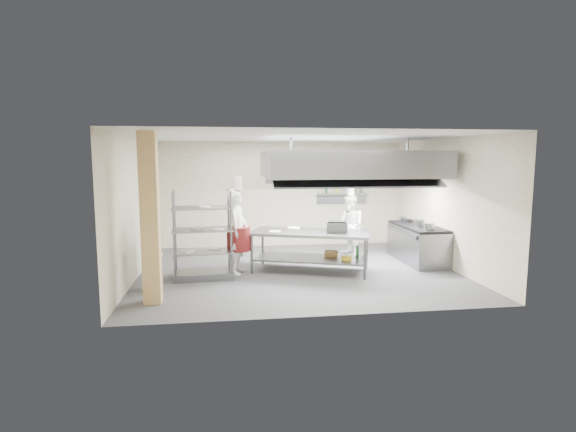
{
  "coord_description": "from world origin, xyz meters",
  "views": [
    {
      "loc": [
        -1.61,
        -9.85,
        2.54
      ],
      "look_at": [
        -0.19,
        0.2,
        1.23
      ],
      "focal_mm": 28.0,
      "sensor_mm": 36.0,
      "label": 1
    }
  ],
  "objects": [
    {
      "name": "chef_line",
      "position": [
        1.6,
        1.32,
        0.8
      ],
      "size": [
        0.78,
        0.9,
        1.61
      ],
      "primitive_type": "imported",
      "rotation": [
        0.0,
        0.0,
        -1.33
      ],
      "color": "silver",
      "rests_on": "floor"
    },
    {
      "name": "plate_stack",
      "position": [
        -2.09,
        -0.33,
        0.6
      ],
      "size": [
        0.28,
        0.28,
        0.05
      ],
      "primitive_type": "cylinder",
      "color": "white",
      "rests_on": "pass_rack"
    },
    {
      "name": "wall_shelf",
      "position": [
        1.8,
        2.84,
        1.5
      ],
      "size": [
        1.5,
        0.28,
        0.04
      ],
      "primitive_type": "cube",
      "color": "gray",
      "rests_on": "wall_back"
    },
    {
      "name": "pass_rack",
      "position": [
        -2.09,
        -0.33,
        0.94
      ],
      "size": [
        1.3,
        0.81,
        1.87
      ],
      "primitive_type": null,
      "rotation": [
        0.0,
        0.0,
        0.07
      ],
      "color": "slate",
      "rests_on": "floor"
    },
    {
      "name": "range_top",
      "position": [
        3.08,
        0.5,
        0.87
      ],
      "size": [
        0.78,
        1.96,
        0.06
      ],
      "primitive_type": "cube",
      "color": "black",
      "rests_on": "cooking_range"
    },
    {
      "name": "wall_right",
      "position": [
        3.5,
        0.0,
        1.5
      ],
      "size": [
        0.0,
        6.0,
        6.0
      ],
      "primitive_type": "plane",
      "rotation": [
        1.57,
        0.0,
        -1.57
      ],
      "color": "tan",
      "rests_on": "ground"
    },
    {
      "name": "wall_back",
      "position": [
        0.0,
        3.0,
        1.5
      ],
      "size": [
        7.0,
        0.0,
        7.0
      ],
      "primitive_type": "plane",
      "rotation": [
        1.57,
        0.0,
        0.0
      ],
      "color": "tan",
      "rests_on": "ground"
    },
    {
      "name": "ceiling",
      "position": [
        0.0,
        0.0,
        3.0
      ],
      "size": [
        7.0,
        7.0,
        0.0
      ],
      "primitive_type": "plane",
      "rotation": [
        3.14,
        0.0,
        0.0
      ],
      "color": "silver",
      "rests_on": "wall_back"
    },
    {
      "name": "island",
      "position": [
        0.27,
        -0.1,
        0.46
      ],
      "size": [
        2.85,
        1.92,
        0.91
      ],
      "primitive_type": null,
      "rotation": [
        0.0,
        0.0,
        -0.35
      ],
      "color": "slate",
      "rests_on": "floor"
    },
    {
      "name": "griddle",
      "position": [
        0.86,
        -0.22,
        1.02
      ],
      "size": [
        0.53,
        0.47,
        0.22
      ],
      "primitive_type": "cube",
      "rotation": [
        0.0,
        0.0,
        -0.3
      ],
      "color": "slate",
      "rests_on": "island_worktop"
    },
    {
      "name": "stockpot",
      "position": [
        3.02,
        0.29,
        0.99
      ],
      "size": [
        0.25,
        0.25,
        0.17
      ],
      "primitive_type": "cylinder",
      "color": "gray",
      "rests_on": "range_top"
    },
    {
      "name": "wicker_basket",
      "position": [
        0.77,
        -0.06,
        0.38
      ],
      "size": [
        0.34,
        0.28,
        0.13
      ],
      "primitive_type": "cube",
      "rotation": [
        0.0,
        0.0,
        -0.32
      ],
      "color": "brown",
      "rests_on": "island_undershelf"
    },
    {
      "name": "floor",
      "position": [
        0.0,
        0.0,
        0.0
      ],
      "size": [
        7.0,
        7.0,
        0.0
      ],
      "primitive_type": "plane",
      "color": "#2D2D2F",
      "rests_on": "ground"
    },
    {
      "name": "cooking_range",
      "position": [
        3.08,
        0.5,
        0.42
      ],
      "size": [
        0.8,
        2.0,
        0.84
      ],
      "primitive_type": "cube",
      "color": "slate",
      "rests_on": "floor"
    },
    {
      "name": "wall_left",
      "position": [
        -3.5,
        0.0,
        1.5
      ],
      "size": [
        0.0,
        6.0,
        6.0
      ],
      "primitive_type": "plane",
      "rotation": [
        1.57,
        0.0,
        1.57
      ],
      "color": "tan",
      "rests_on": "ground"
    },
    {
      "name": "chef_plating",
      "position": [
        -3.0,
        -1.16,
        0.78
      ],
      "size": [
        0.68,
        0.99,
        1.56
      ],
      "primitive_type": "imported",
      "rotation": [
        0.0,
        0.0,
        -1.21
      ],
      "color": "silver",
      "rests_on": "floor"
    },
    {
      "name": "hood_strip_a",
      "position": [
        0.4,
        0.4,
        2.08
      ],
      "size": [
        1.6,
        0.12,
        0.04
      ],
      "primitive_type": "cube",
      "color": "white",
      "rests_on": "exhaust_hood"
    },
    {
      "name": "island_undershelf",
      "position": [
        0.27,
        -0.1,
        0.3
      ],
      "size": [
        2.61,
        1.75,
        0.04
      ],
      "primitive_type": "cube",
      "rotation": [
        0.0,
        0.0,
        -0.35
      ],
      "color": "slate",
      "rests_on": "island"
    },
    {
      "name": "chef_head",
      "position": [
        -1.35,
        -0.05,
        0.93
      ],
      "size": [
        0.62,
        0.78,
        1.87
      ],
      "primitive_type": "imported",
      "rotation": [
        0.0,
        0.0,
        1.29
      ],
      "color": "silver",
      "rests_on": "floor"
    },
    {
      "name": "hood_strip_b",
      "position": [
        2.2,
        0.4,
        2.08
      ],
      "size": [
        1.6,
        0.12,
        0.04
      ],
      "primitive_type": "cube",
      "color": "white",
      "rests_on": "exhaust_hood"
    },
    {
      "name": "exhaust_hood",
      "position": [
        1.3,
        0.4,
        2.4
      ],
      "size": [
        4.0,
        2.5,
        0.6
      ],
      "primitive_type": "cube",
      "color": "gray",
      "rests_on": "ceiling"
    },
    {
      "name": "island_worktop",
      "position": [
        0.27,
        -0.1,
        0.88
      ],
      "size": [
        2.85,
        1.92,
        0.06
      ],
      "primitive_type": "cube",
      "rotation": [
        0.0,
        0.0,
        -0.35
      ],
      "color": "gray",
      "rests_on": "island"
    },
    {
      "name": "column",
      "position": [
        -2.9,
        -1.9,
        1.5
      ],
      "size": [
        0.3,
        0.3,
        3.0
      ],
      "primitive_type": "cube",
      "color": "#DFB372",
      "rests_on": "floor"
    }
  ]
}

